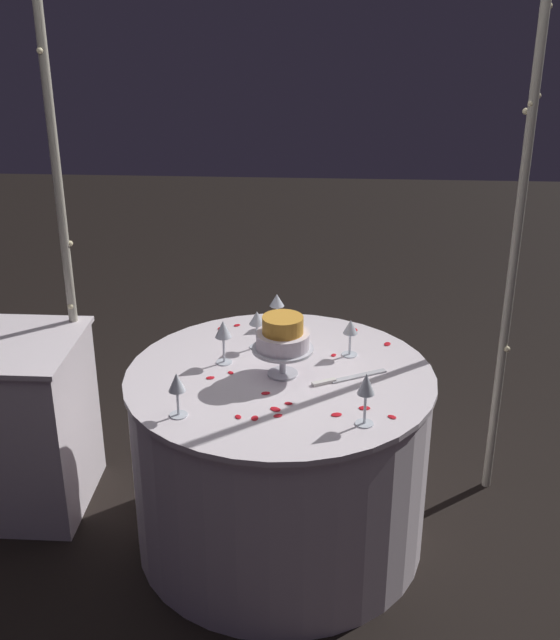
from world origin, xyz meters
TOP-DOWN VIEW (x-y plane):
  - ground_plane at (0.00, 0.00)m, footprint 12.00×12.00m
  - decorative_arch at (-0.00, 0.40)m, footprint 1.81×0.06m
  - main_table at (0.00, 0.00)m, footprint 1.13×1.13m
  - side_table at (-1.08, 0.18)m, footprint 0.55×0.55m
  - tiered_cake at (0.01, -0.00)m, footprint 0.22×0.22m
  - wine_glass_0 at (-0.31, -0.31)m, footprint 0.06×0.06m
  - wine_glass_1 at (-0.21, 0.08)m, footprint 0.06×0.06m
  - wine_glass_2 at (-0.10, 0.22)m, footprint 0.06×0.06m
  - wine_glass_3 at (0.25, 0.18)m, footprint 0.06×0.06m
  - wine_glass_4 at (-0.04, 0.43)m, footprint 0.06×0.06m
  - wine_glass_5 at (0.29, -0.33)m, footprint 0.06×0.06m
  - cake_knife at (0.23, -0.02)m, footprint 0.27×0.16m
  - rose_petal_0 at (0.04, -0.21)m, footprint 0.03×0.02m
  - rose_petal_1 at (0.40, 0.28)m, footprint 0.04×0.04m
  - rose_petal_2 at (0.19, 0.17)m, footprint 0.03×0.03m
  - rose_petal_3 at (-0.25, -0.04)m, footprint 0.04×0.03m
  - rose_petal_4 at (-0.18, 0.00)m, footprint 0.03×0.03m
  - rose_petal_5 at (-0.12, -0.31)m, footprint 0.03×0.03m
  - rose_petal_6 at (0.02, 0.15)m, footprint 0.04×0.04m
  - rose_petal_7 at (-0.06, -0.31)m, footprint 0.03×0.03m
  - rose_petal_8 at (0.28, 0.40)m, footprint 0.03×0.04m
  - rose_petal_9 at (0.01, -0.29)m, footprint 0.04×0.03m
  - rose_petal_10 at (0.00, -0.25)m, footprint 0.05×0.05m
  - rose_petal_11 at (0.38, -0.28)m, footprint 0.04×0.04m
  - rose_petal_12 at (-0.04, -0.14)m, footprint 0.04×0.03m
  - rose_petal_13 at (-0.20, 0.42)m, footprint 0.03×0.03m
  - rose_petal_14 at (-0.27, 0.39)m, footprint 0.03×0.04m
  - rose_petal_15 at (0.20, -0.28)m, footprint 0.04×0.04m
  - rose_petal_16 at (0.30, -0.23)m, footprint 0.04×0.03m

SIDE VIEW (x-z plane):
  - ground_plane at x=0.00m, z-range 0.00..0.00m
  - main_table at x=0.00m, z-range 0.00..0.72m
  - side_table at x=-1.08m, z-range 0.00..0.74m
  - rose_petal_0 at x=0.04m, z-range 0.72..0.73m
  - rose_petal_1 at x=0.40m, z-range 0.72..0.73m
  - rose_petal_2 at x=0.19m, z-range 0.72..0.73m
  - rose_petal_3 at x=-0.25m, z-range 0.72..0.73m
  - rose_petal_4 at x=-0.18m, z-range 0.72..0.73m
  - rose_petal_5 at x=-0.12m, z-range 0.72..0.73m
  - rose_petal_6 at x=0.02m, z-range 0.72..0.73m
  - rose_petal_7 at x=-0.06m, z-range 0.72..0.73m
  - rose_petal_8 at x=0.28m, z-range 0.72..0.73m
  - rose_petal_9 at x=0.01m, z-range 0.72..0.73m
  - rose_petal_10 at x=0.00m, z-range 0.72..0.73m
  - rose_petal_11 at x=0.38m, z-range 0.72..0.73m
  - rose_petal_12 at x=-0.04m, z-range 0.72..0.73m
  - rose_petal_13 at x=-0.20m, z-range 0.72..0.73m
  - rose_petal_14 at x=-0.27m, z-range 0.72..0.73m
  - rose_petal_15 at x=0.20m, z-range 0.72..0.73m
  - rose_petal_16 at x=0.30m, z-range 0.72..0.73m
  - cake_knife at x=0.23m, z-range 0.72..0.73m
  - wine_glass_4 at x=-0.04m, z-range 0.76..0.90m
  - wine_glass_3 at x=0.25m, z-range 0.76..0.90m
  - wine_glass_0 at x=-0.31m, z-range 0.76..0.91m
  - wine_glass_2 at x=-0.10m, z-range 0.76..0.91m
  - wine_glass_1 at x=-0.21m, z-range 0.76..0.93m
  - wine_glass_5 at x=0.29m, z-range 0.77..0.95m
  - tiered_cake at x=0.01m, z-range 0.76..0.98m
  - decorative_arch at x=0.00m, z-range 0.30..2.36m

